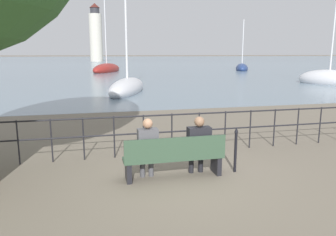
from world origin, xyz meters
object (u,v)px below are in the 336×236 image
park_bench (174,157)px  closed_umbrella (236,147)px  seated_person_right (198,143)px  seated_person_left (148,146)px  sailboat_3 (127,87)px  harbor_lighthouse (96,35)px  sailboat_0 (107,69)px  sailboat_1 (242,68)px  sailboat_2 (329,79)px

park_bench → closed_umbrella: closed_umbrella is taller
seated_person_right → park_bench: bearing=-172.0°
seated_person_left → sailboat_3: size_ratio=0.10×
seated_person_left → harbor_lighthouse: bearing=89.1°
sailboat_0 → seated_person_left: bearing=-68.1°
park_bench → seated_person_right: bearing=8.0°
closed_umbrella → sailboat_1: (19.80, 40.24, -0.22)m
closed_umbrella → sailboat_1: bearing=63.8°
park_bench → sailboat_3: (0.83, 15.64, -0.09)m
park_bench → seated_person_right: (0.54, 0.08, 0.25)m
seated_person_right → harbor_lighthouse: (0.59, 105.97, 7.88)m
sailboat_0 → harbor_lighthouse: 65.45m
harbor_lighthouse → seated_person_right: bearing=-90.3°
park_bench → seated_person_left: (-0.54, 0.08, 0.25)m
seated_person_right → closed_umbrella: (0.84, -0.03, -0.14)m
park_bench → harbor_lighthouse: size_ratio=0.11×
closed_umbrella → harbor_lighthouse: bearing=90.1°
seated_person_left → sailboat_0: bearing=88.1°
seated_person_left → closed_umbrella: size_ratio=1.27×
harbor_lighthouse → seated_person_left: bearing=-90.9°
seated_person_left → sailboat_0: size_ratio=0.10×
seated_person_right → closed_umbrella: size_ratio=1.26×
sailboat_0 → sailboat_1: 20.35m
sailboat_3 → sailboat_2: bearing=25.3°
park_bench → harbor_lighthouse: (1.13, 106.05, 8.14)m
closed_umbrella → park_bench: bearing=-178.2°
seated_person_left → sailboat_2: (18.71, 17.56, -0.31)m
closed_umbrella → sailboat_3: sailboat_3 is taller
sailboat_2 → harbor_lighthouse: bearing=78.1°
sailboat_0 → sailboat_3: (-0.02, -25.47, -0.03)m
closed_umbrella → harbor_lighthouse: harbor_lighthouse is taller
closed_umbrella → sailboat_0: 41.07m
park_bench → harbor_lighthouse: 106.37m
sailboat_2 → sailboat_0: bearing=103.6°
sailboat_1 → sailboat_2: size_ratio=0.75×
seated_person_right → sailboat_1: (20.64, 40.21, -0.36)m
sailboat_2 → harbor_lighthouse: 90.41m
sailboat_1 → harbor_lighthouse: harbor_lighthouse is taller
sailboat_0 → sailboat_1: bearing=21.5°
harbor_lighthouse → sailboat_3: bearing=-90.2°
park_bench → sailboat_1: 45.52m
park_bench → closed_umbrella: bearing=1.8°
sailboat_2 → sailboat_1: bearing=59.6°
sailboat_0 → sailboat_3: 25.47m
seated_person_left → sailboat_2: size_ratio=0.12×
seated_person_right → harbor_lighthouse: 106.27m
closed_umbrella → harbor_lighthouse: (-0.25, 106.00, 8.02)m
seated_person_left → sailboat_1: sailboat_1 is taller
seated_person_left → sailboat_1: (21.73, 40.21, -0.36)m
sailboat_2 → sailboat_3: bearing=163.8°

